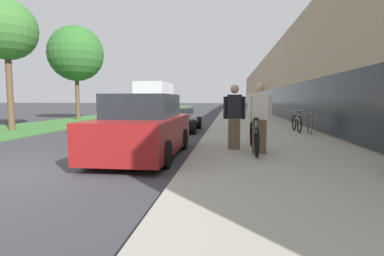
{
  "coord_description": "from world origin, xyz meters",
  "views": [
    {
      "loc": [
        4.18,
        -5.18,
        1.46
      ],
      "look_at": [
        1.92,
        12.67,
        -0.27
      ],
      "focal_mm": 28.0,
      "sensor_mm": 36.0,
      "label": 1
    }
  ],
  "objects": [
    {
      "name": "ground_plane",
      "position": [
        0.0,
        0.0,
        0.0
      ],
      "size": [
        220.0,
        220.0,
        0.0
      ],
      "primitive_type": "plane",
      "color": "#38383D"
    },
    {
      "name": "sidewalk_slab",
      "position": [
        5.5,
        21.0,
        0.05
      ],
      "size": [
        4.56,
        70.0,
        0.11
      ],
      "color": "#A39E8E",
      "rests_on": "ground"
    },
    {
      "name": "storefront_facade",
      "position": [
        12.81,
        29.0,
        2.97
      ],
      "size": [
        10.01,
        70.0,
        5.95
      ],
      "color": "tan",
      "rests_on": "ground"
    },
    {
      "name": "lawn_strip",
      "position": [
        -5.88,
        25.0,
        0.01
      ],
      "size": [
        4.54,
        70.0,
        0.03
      ],
      "color": "#3D7533",
      "rests_on": "ground"
    },
    {
      "name": "tandem_bicycle",
      "position": [
        4.81,
        2.73,
        0.49
      ],
      "size": [
        0.52,
        2.49,
        0.91
      ],
      "color": "black",
      "rests_on": "sidewalk_slab"
    },
    {
      "name": "person_rider",
      "position": [
        4.92,
        2.42,
        1.0
      ],
      "size": [
        0.6,
        0.24,
        1.77
      ],
      "color": "brown",
      "rests_on": "sidewalk_slab"
    },
    {
      "name": "person_bystander",
      "position": [
        4.3,
        2.97,
        0.98
      ],
      "size": [
        0.59,
        0.23,
        1.74
      ],
      "color": "brown",
      "rests_on": "sidewalk_slab"
    },
    {
      "name": "bike_rack_hoop",
      "position": [
        7.28,
        6.89,
        0.62
      ],
      "size": [
        0.05,
        0.6,
        0.84
      ],
      "color": "#4C4C51",
      "rests_on": "sidewalk_slab"
    },
    {
      "name": "cruiser_bike_nearest",
      "position": [
        6.97,
        7.78,
        0.48
      ],
      "size": [
        0.52,
        1.7,
        0.88
      ],
      "color": "black",
      "rests_on": "sidewalk_slab"
    },
    {
      "name": "parked_sedan_curbside",
      "position": [
        2.0,
        2.18,
        0.72
      ],
      "size": [
        1.87,
        4.11,
        1.59
      ],
      "color": "maroon",
      "rests_on": "ground"
    },
    {
      "name": "vintage_roadster_curbside",
      "position": [
        1.9,
        8.38,
        0.45
      ],
      "size": [
        1.74,
        4.22,
        1.02
      ],
      "color": "black",
      "rests_on": "ground"
    },
    {
      "name": "moving_truck",
      "position": [
        -1.89,
        19.21,
        1.41
      ],
      "size": [
        2.32,
        6.15,
        2.79
      ],
      "color": "orange",
      "rests_on": "ground"
    },
    {
      "name": "street_tree_near",
      "position": [
        -5.98,
        7.64,
        4.58
      ],
      "size": [
        2.72,
        2.72,
        5.98
      ],
      "color": "brown",
      "rests_on": "ground"
    },
    {
      "name": "street_tree_far",
      "position": [
        -6.6,
        15.03,
        4.64
      ],
      "size": [
        3.82,
        3.82,
        6.56
      ],
      "color": "brown",
      "rests_on": "ground"
    }
  ]
}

